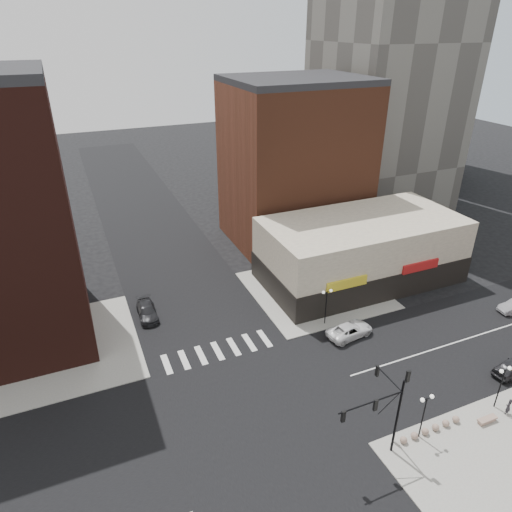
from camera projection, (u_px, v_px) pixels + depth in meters
ground at (250, 408)px, 38.46m from camera, size 240.00×240.00×0.00m
road_ew at (250, 408)px, 38.46m from camera, size 200.00×14.00×0.02m
road_ns at (250, 408)px, 38.45m from camera, size 14.00×200.00×0.02m
sidewalk_nw at (60, 349)px, 45.26m from camera, size 15.00×15.00×0.12m
sidewalk_ne at (315, 290)px, 55.35m from camera, size 15.00×15.00×0.12m
building_ne_midrise at (294, 166)px, 64.21m from camera, size 18.00×15.00×22.00m
building_ne_row at (360, 255)px, 56.54m from camera, size 24.20×12.20×8.00m
traffic_signal at (386, 403)px, 32.30m from camera, size 5.59×3.09×7.77m
street_lamp_se_a at (425, 406)px, 34.24m from camera, size 1.22×0.32×4.16m
street_lamp_se_b at (503, 378)px, 37.02m from camera, size 1.22×0.32×4.16m
street_lamp_ne at (327, 298)px, 47.69m from camera, size 1.22×0.32×4.16m
bollard_row at (430, 429)px, 35.95m from camera, size 5.82×0.57×0.57m
white_suv at (350, 330)px, 47.04m from camera, size 5.32×2.98×1.41m
dark_sedan_north at (147, 311)px, 50.13m from camera, size 2.09×4.90×1.41m
pedestrian at (508, 407)px, 37.41m from camera, size 0.62×0.47×1.55m
stone_bench at (487, 420)px, 36.88m from camera, size 1.75×0.56×0.41m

